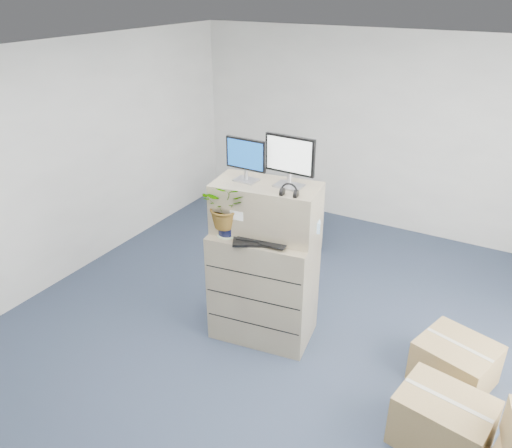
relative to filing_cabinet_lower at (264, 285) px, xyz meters
The scene contains 16 objects.
ground 0.75m from the filing_cabinet_lower, 47.52° to the right, with size 7.00×7.00×0.00m, color #2A384B.
wall_back 3.29m from the filing_cabinet_lower, 84.32° to the left, with size 6.00×0.02×2.80m, color silver.
filing_cabinet_lower is the anchor object (origin of this frame).
filing_cabinet_upper 0.83m from the filing_cabinet_lower, 97.94° to the left, with size 1.00×0.50×0.50m, color gray.
monitor_left 1.33m from the filing_cabinet_lower, behind, with size 0.42×0.16×0.41m.
monitor_right 1.37m from the filing_cabinet_lower, 25.70° to the left, with size 0.48×0.19×0.48m.
headphones 1.16m from the filing_cabinet_lower, 16.84° to the right, with size 0.15×0.15×0.02m, color black.
keyboard 0.62m from the filing_cabinet_lower, 68.21° to the right, with size 0.54×0.22×0.03m, color black.
mouse 0.70m from the filing_cabinet_lower, ahead, with size 0.11×0.07×0.04m, color silver.
water_bottle 0.74m from the filing_cabinet_lower, 15.41° to the left, with size 0.08×0.08×0.29m, color #919399.
phone_dock 0.64m from the filing_cabinet_lower, behind, with size 0.08×0.07×0.16m.
external_drive 0.70m from the filing_cabinet_lower, 25.48° to the left, with size 0.21×0.16×0.06m, color black.
tissue_box 0.80m from the filing_cabinet_lower, 24.33° to the left, with size 0.30×0.15×0.11m, color #3A8AC8.
potted_plant 0.90m from the filing_cabinet_lower, 148.38° to the right, with size 0.49×0.53×0.44m.
office_chair 2.10m from the filing_cabinet_lower, 107.77° to the left, with size 0.76×0.71×0.78m, color slate.
cardboard_boxes 2.16m from the filing_cabinet_lower, ahead, with size 1.41×1.56×0.73m.
Camera 1 is at (1.71, -3.40, 3.37)m, focal length 35.00 mm.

